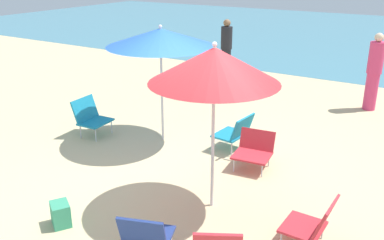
{
  "coord_description": "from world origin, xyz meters",
  "views": [
    {
      "loc": [
        2.74,
        -4.48,
        2.98
      ],
      "look_at": [
        -0.48,
        0.71,
        0.7
      ],
      "focal_mm": 39.89,
      "sensor_mm": 36.0,
      "label": 1
    }
  ],
  "objects_px": {
    "umbrella_blue": "(160,38)",
    "person_b": "(226,51)",
    "beach_chair_a": "(90,116)",
    "beach_chair_b": "(313,223)",
    "beach_chair_e": "(146,234)",
    "beach_bag": "(61,214)",
    "beach_chair_c": "(236,131)",
    "person_a": "(374,72)",
    "umbrella_red": "(214,65)",
    "beach_chair_f": "(254,149)"
  },
  "relations": [
    {
      "from": "umbrella_blue",
      "to": "person_b",
      "type": "bearing_deg",
      "value": 101.75
    },
    {
      "from": "beach_chair_a",
      "to": "beach_chair_b",
      "type": "bearing_deg",
      "value": -17.52
    },
    {
      "from": "umbrella_blue",
      "to": "beach_chair_e",
      "type": "bearing_deg",
      "value": -57.47
    },
    {
      "from": "beach_chair_a",
      "to": "beach_chair_e",
      "type": "height_order",
      "value": "beach_chair_a"
    },
    {
      "from": "umbrella_blue",
      "to": "beach_chair_a",
      "type": "xyz_separation_m",
      "value": [
        -1.24,
        -0.5,
        -1.45
      ]
    },
    {
      "from": "beach_chair_b",
      "to": "beach_chair_e",
      "type": "xyz_separation_m",
      "value": [
        -1.38,
        -1.19,
        0.05
      ]
    },
    {
      "from": "beach_chair_b",
      "to": "beach_bag",
      "type": "distance_m",
      "value": 2.93
    },
    {
      "from": "beach_chair_b",
      "to": "beach_chair_c",
      "type": "bearing_deg",
      "value": -43.23
    },
    {
      "from": "beach_chair_e",
      "to": "beach_chair_c",
      "type": "bearing_deg",
      "value": -10.67
    },
    {
      "from": "person_a",
      "to": "beach_bag",
      "type": "xyz_separation_m",
      "value": [
        -2.31,
        -6.46,
        -0.68
      ]
    },
    {
      "from": "beach_chair_b",
      "to": "beach_chair_c",
      "type": "xyz_separation_m",
      "value": [
        -1.86,
        1.84,
        0.06
      ]
    },
    {
      "from": "umbrella_blue",
      "to": "beach_bag",
      "type": "bearing_deg",
      "value": -80.23
    },
    {
      "from": "umbrella_blue",
      "to": "person_a",
      "type": "distance_m",
      "value": 4.72
    },
    {
      "from": "beach_chair_b",
      "to": "beach_bag",
      "type": "bearing_deg",
      "value": 25.34
    },
    {
      "from": "umbrella_blue",
      "to": "beach_chair_e",
      "type": "height_order",
      "value": "umbrella_blue"
    },
    {
      "from": "beach_bag",
      "to": "person_b",
      "type": "bearing_deg",
      "value": 100.94
    },
    {
      "from": "umbrella_red",
      "to": "person_a",
      "type": "height_order",
      "value": "umbrella_red"
    },
    {
      "from": "umbrella_red",
      "to": "person_b",
      "type": "relative_size",
      "value": 1.31
    },
    {
      "from": "beach_chair_f",
      "to": "person_a",
      "type": "relative_size",
      "value": 0.38
    },
    {
      "from": "umbrella_red",
      "to": "beach_chair_f",
      "type": "height_order",
      "value": "umbrella_red"
    },
    {
      "from": "beach_chair_b",
      "to": "beach_chair_e",
      "type": "distance_m",
      "value": 1.83
    },
    {
      "from": "beach_chair_e",
      "to": "person_b",
      "type": "xyz_separation_m",
      "value": [
        -2.6,
        6.75,
        0.48
      ]
    },
    {
      "from": "beach_chair_f",
      "to": "person_b",
      "type": "bearing_deg",
      "value": -154.48
    },
    {
      "from": "person_b",
      "to": "beach_chair_f",
      "type": "bearing_deg",
      "value": 37.57
    },
    {
      "from": "beach_chair_a",
      "to": "beach_chair_e",
      "type": "distance_m",
      "value": 3.78
    },
    {
      "from": "umbrella_red",
      "to": "beach_chair_e",
      "type": "height_order",
      "value": "umbrella_red"
    },
    {
      "from": "beach_chair_f",
      "to": "beach_bag",
      "type": "distance_m",
      "value": 2.97
    },
    {
      "from": "beach_bag",
      "to": "beach_chair_a",
      "type": "bearing_deg",
      "value": 127.04
    },
    {
      "from": "beach_chair_e",
      "to": "umbrella_red",
      "type": "bearing_deg",
      "value": -20.82
    },
    {
      "from": "umbrella_red",
      "to": "umbrella_blue",
      "type": "xyz_separation_m",
      "value": [
        -1.8,
        1.44,
        -0.05
      ]
    },
    {
      "from": "beach_chair_c",
      "to": "person_a",
      "type": "bearing_deg",
      "value": -107.66
    },
    {
      "from": "umbrella_red",
      "to": "beach_chair_f",
      "type": "distance_m",
      "value": 2.05
    },
    {
      "from": "beach_chair_c",
      "to": "person_b",
      "type": "xyz_separation_m",
      "value": [
        -2.13,
        3.72,
        0.47
      ]
    },
    {
      "from": "beach_chair_f",
      "to": "person_b",
      "type": "xyz_separation_m",
      "value": [
        -2.62,
        4.09,
        0.54
      ]
    },
    {
      "from": "person_b",
      "to": "beach_bag",
      "type": "distance_m",
      "value": 6.9
    },
    {
      "from": "beach_chair_b",
      "to": "beach_chair_f",
      "type": "distance_m",
      "value": 2.0
    },
    {
      "from": "beach_chair_f",
      "to": "beach_bag",
      "type": "relative_size",
      "value": 2.16
    },
    {
      "from": "beach_chair_e",
      "to": "beach_chair_f",
      "type": "xyz_separation_m",
      "value": [
        0.03,
        2.66,
        -0.06
      ]
    },
    {
      "from": "umbrella_red",
      "to": "beach_chair_e",
      "type": "distance_m",
      "value": 2.02
    },
    {
      "from": "beach_chair_b",
      "to": "beach_bag",
      "type": "relative_size",
      "value": 2.08
    },
    {
      "from": "umbrella_red",
      "to": "umbrella_blue",
      "type": "relative_size",
      "value": 1.05
    },
    {
      "from": "beach_chair_c",
      "to": "beach_chair_e",
      "type": "xyz_separation_m",
      "value": [
        0.47,
        -3.03,
        -0.0
      ]
    },
    {
      "from": "umbrella_blue",
      "to": "beach_chair_f",
      "type": "bearing_deg",
      "value": -3.86
    },
    {
      "from": "umbrella_red",
      "to": "beach_bag",
      "type": "height_order",
      "value": "umbrella_red"
    },
    {
      "from": "beach_bag",
      "to": "person_a",
      "type": "bearing_deg",
      "value": 70.36
    },
    {
      "from": "beach_chair_c",
      "to": "beach_bag",
      "type": "relative_size",
      "value": 2.24
    },
    {
      "from": "beach_chair_a",
      "to": "person_b",
      "type": "xyz_separation_m",
      "value": [
        0.42,
        4.46,
        0.46
      ]
    },
    {
      "from": "person_a",
      "to": "umbrella_blue",
      "type": "bearing_deg",
      "value": 101.6
    },
    {
      "from": "beach_bag",
      "to": "beach_chair_e",
      "type": "bearing_deg",
      "value": -0.17
    },
    {
      "from": "umbrella_red",
      "to": "beach_chair_a",
      "type": "relative_size",
      "value": 3.14
    }
  ]
}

